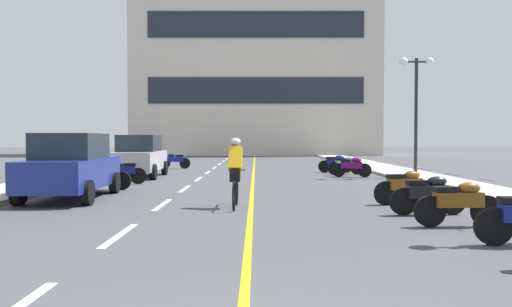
{
  "coord_description": "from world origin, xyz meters",
  "views": [
    {
      "loc": [
        0.37,
        -2.7,
        1.69
      ],
      "look_at": [
        0.29,
        16.71,
        1.09
      ],
      "focal_mm": 35.31,
      "sensor_mm": 36.0,
      "label": 1
    }
  ],
  "objects_px": {
    "parked_car_mid": "(142,156)",
    "motorcycle_4": "(431,194)",
    "motorcycle_6": "(107,175)",
    "motorcycle_9": "(348,164)",
    "street_lamp_mid": "(419,89)",
    "motorcycle_10": "(338,163)",
    "motorcycle_7": "(125,171)",
    "motorcycle_11": "(177,160)",
    "parked_car_near": "(74,166)",
    "motorcycle_5": "(408,186)",
    "motorcycle_8": "(354,166)",
    "cyclist_rider": "(238,171)",
    "motorcycle_3": "(462,202)"
  },
  "relations": [
    {
      "from": "motorcycle_10",
      "to": "motorcycle_3",
      "type": "bearing_deg",
      "value": -90.19
    },
    {
      "from": "motorcycle_8",
      "to": "motorcycle_11",
      "type": "relative_size",
      "value": 0.99
    },
    {
      "from": "motorcycle_11",
      "to": "cyclist_rider",
      "type": "bearing_deg",
      "value": -75.6
    },
    {
      "from": "motorcycle_5",
      "to": "motorcycle_9",
      "type": "distance_m",
      "value": 10.37
    },
    {
      "from": "motorcycle_3",
      "to": "motorcycle_10",
      "type": "bearing_deg",
      "value": 89.81
    },
    {
      "from": "motorcycle_5",
      "to": "motorcycle_7",
      "type": "distance_m",
      "value": 10.35
    },
    {
      "from": "motorcycle_10",
      "to": "cyclist_rider",
      "type": "height_order",
      "value": "cyclist_rider"
    },
    {
      "from": "parked_car_mid",
      "to": "motorcycle_10",
      "type": "xyz_separation_m",
      "value": [
        8.93,
        2.94,
        -0.44
      ]
    },
    {
      "from": "parked_car_near",
      "to": "motorcycle_7",
      "type": "height_order",
      "value": "parked_car_near"
    },
    {
      "from": "motorcycle_4",
      "to": "cyclist_rider",
      "type": "distance_m",
      "value": 4.46
    },
    {
      "from": "motorcycle_4",
      "to": "motorcycle_6",
      "type": "relative_size",
      "value": 1.0
    },
    {
      "from": "street_lamp_mid",
      "to": "parked_car_mid",
      "type": "relative_size",
      "value": 1.18
    },
    {
      "from": "parked_car_near",
      "to": "motorcycle_8",
      "type": "height_order",
      "value": "parked_car_near"
    },
    {
      "from": "motorcycle_10",
      "to": "motorcycle_11",
      "type": "height_order",
      "value": "same"
    },
    {
      "from": "parked_car_mid",
      "to": "motorcycle_4",
      "type": "bearing_deg",
      "value": -50.45
    },
    {
      "from": "motorcycle_6",
      "to": "motorcycle_9",
      "type": "distance_m",
      "value": 11.36
    },
    {
      "from": "motorcycle_5",
      "to": "motorcycle_6",
      "type": "bearing_deg",
      "value": 157.94
    },
    {
      "from": "motorcycle_5",
      "to": "motorcycle_7",
      "type": "relative_size",
      "value": 0.98
    },
    {
      "from": "parked_car_near",
      "to": "motorcycle_5",
      "type": "height_order",
      "value": "parked_car_near"
    },
    {
      "from": "motorcycle_7",
      "to": "motorcycle_11",
      "type": "bearing_deg",
      "value": 87.57
    },
    {
      "from": "parked_car_near",
      "to": "motorcycle_5",
      "type": "relative_size",
      "value": 2.56
    },
    {
      "from": "street_lamp_mid",
      "to": "motorcycle_10",
      "type": "height_order",
      "value": "street_lamp_mid"
    },
    {
      "from": "motorcycle_3",
      "to": "motorcycle_7",
      "type": "height_order",
      "value": "same"
    },
    {
      "from": "street_lamp_mid",
      "to": "motorcycle_11",
      "type": "relative_size",
      "value": 2.93
    },
    {
      "from": "street_lamp_mid",
      "to": "motorcycle_4",
      "type": "xyz_separation_m",
      "value": [
        -3.04,
        -10.45,
        -3.31
      ]
    },
    {
      "from": "motorcycle_3",
      "to": "motorcycle_9",
      "type": "xyz_separation_m",
      "value": [
        0.29,
        13.64,
        0.0
      ]
    },
    {
      "from": "parked_car_near",
      "to": "parked_car_mid",
      "type": "height_order",
      "value": "same"
    },
    {
      "from": "motorcycle_9",
      "to": "parked_car_near",
      "type": "bearing_deg",
      "value": -135.1
    },
    {
      "from": "parked_car_near",
      "to": "motorcycle_4",
      "type": "height_order",
      "value": "parked_car_near"
    },
    {
      "from": "street_lamp_mid",
      "to": "motorcycle_10",
      "type": "distance_m",
      "value": 5.42
    },
    {
      "from": "motorcycle_6",
      "to": "cyclist_rider",
      "type": "xyz_separation_m",
      "value": [
        4.43,
        -4.15,
        0.41
      ]
    },
    {
      "from": "motorcycle_8",
      "to": "motorcycle_4",
      "type": "bearing_deg",
      "value": -91.99
    },
    {
      "from": "motorcycle_3",
      "to": "motorcycle_8",
      "type": "bearing_deg",
      "value": 88.62
    },
    {
      "from": "motorcycle_9",
      "to": "motorcycle_10",
      "type": "bearing_deg",
      "value": 99.43
    },
    {
      "from": "motorcycle_4",
      "to": "motorcycle_10",
      "type": "xyz_separation_m",
      "value": [
        0.13,
        13.6,
        0.0
      ]
    },
    {
      "from": "street_lamp_mid",
      "to": "motorcycle_9",
      "type": "xyz_separation_m",
      "value": [
        -2.67,
        1.73,
        -3.31
      ]
    },
    {
      "from": "street_lamp_mid",
      "to": "parked_car_near",
      "type": "xyz_separation_m",
      "value": [
        -11.94,
        -7.51,
        -2.87
      ]
    },
    {
      "from": "cyclist_rider",
      "to": "motorcycle_4",
      "type": "bearing_deg",
      "value": -15.64
    },
    {
      "from": "motorcycle_5",
      "to": "motorcycle_10",
      "type": "height_order",
      "value": "same"
    },
    {
      "from": "street_lamp_mid",
      "to": "motorcycle_7",
      "type": "distance_m",
      "value": 12.54
    },
    {
      "from": "motorcycle_10",
      "to": "motorcycle_8",
      "type": "bearing_deg",
      "value": -85.14
    },
    {
      "from": "motorcycle_7",
      "to": "motorcycle_8",
      "type": "relative_size",
      "value": 1.01
    },
    {
      "from": "street_lamp_mid",
      "to": "motorcycle_4",
      "type": "bearing_deg",
      "value": -106.2
    },
    {
      "from": "cyclist_rider",
      "to": "motorcycle_8",
      "type": "bearing_deg",
      "value": 64.02
    },
    {
      "from": "motorcycle_8",
      "to": "motorcycle_10",
      "type": "distance_m",
      "value": 2.87
    },
    {
      "from": "motorcycle_11",
      "to": "cyclist_rider",
      "type": "xyz_separation_m",
      "value": [
        4.0,
        -15.57,
        0.41
      ]
    },
    {
      "from": "parked_car_mid",
      "to": "motorcycle_4",
      "type": "height_order",
      "value": "parked_car_mid"
    },
    {
      "from": "parked_car_near",
      "to": "motorcycle_11",
      "type": "xyz_separation_m",
      "value": [
        0.63,
        13.83,
        -0.44
      ]
    },
    {
      "from": "motorcycle_5",
      "to": "motorcycle_7",
      "type": "xyz_separation_m",
      "value": [
        -8.7,
        5.6,
        0.0
      ]
    },
    {
      "from": "motorcycle_11",
      "to": "motorcycle_4",
      "type": "bearing_deg",
      "value": -63.73
    }
  ]
}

